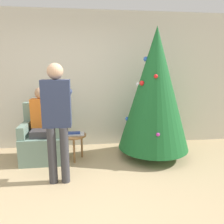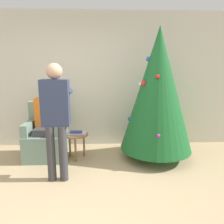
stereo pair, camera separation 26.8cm
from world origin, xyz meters
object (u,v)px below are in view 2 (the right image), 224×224
(armchair, at_px, (47,138))
(person_standing, at_px, (56,112))
(side_stool, at_px, (76,137))
(christmas_tree, at_px, (158,90))
(person_seated, at_px, (45,119))

(armchair, bearing_deg, person_standing, -65.70)
(person_standing, distance_m, side_stool, 0.96)
(person_standing, xyz_separation_m, side_stool, (0.18, 0.72, -0.61))
(christmas_tree, bearing_deg, armchair, 176.17)
(person_seated, xyz_separation_m, side_stool, (0.55, -0.08, -0.32))
(person_seated, relative_size, person_standing, 0.76)
(christmas_tree, distance_m, armchair, 2.17)
(armchair, distance_m, person_standing, 1.11)
(christmas_tree, height_order, armchair, christmas_tree)
(armchair, height_order, side_stool, armchair)
(armchair, bearing_deg, christmas_tree, -3.83)
(christmas_tree, bearing_deg, side_stool, 178.77)
(christmas_tree, height_order, person_standing, christmas_tree)
(side_stool, bearing_deg, person_seated, 172.22)
(person_seated, distance_m, side_stool, 0.64)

